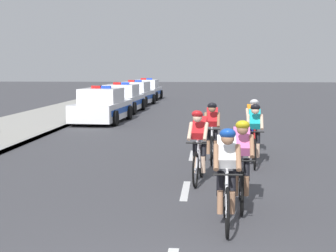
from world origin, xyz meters
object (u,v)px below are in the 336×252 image
Objects in this scene: cyclist_second at (241,162)px; cyclist_fifth at (212,131)px; cyclist_third at (199,145)px; cyclist_fourth at (254,134)px; cyclist_sixth at (253,125)px; police_car_second at (122,100)px; police_car_third at (135,95)px; police_car_nearest at (102,107)px; police_car_furthest at (147,90)px; cyclist_lead at (227,176)px.

cyclist_second is 1.00× the size of cyclist_fifth.
cyclist_fourth is (1.30, 1.91, 0.00)m from cyclist_third.
cyclist_fifth is 1.00× the size of cyclist_sixth.
cyclist_sixth is 0.39× the size of police_car_second.
cyclist_second is 4.23m from cyclist_fifth.
police_car_third is at bearing 102.58° from cyclist_second.
cyclist_third is 3.96m from cyclist_sixth.
cyclist_sixth is at bearing 86.71° from cyclist_fourth.
cyclist_third is 12.24m from police_car_nearest.
police_car_furthest is at bearing 90.00° from police_car_second.
cyclist_lead and cyclist_fifth have the same top height.
police_car_nearest and police_car_third have the same top height.
police_car_second is at bearing 104.21° from cyclist_lead.
police_car_second reaches higher than cyclist_second.
cyclist_lead is 1.00× the size of cyclist_third.
cyclist_sixth is at bearing 83.42° from cyclist_second.
cyclist_second is 0.39× the size of police_car_furthest.
police_car_nearest and police_car_second have the same top height.
police_car_furthest is at bearing 102.75° from cyclist_fourth.
cyclist_fourth is 1.00× the size of cyclist_sixth.
police_car_furthest is (-4.44, 27.26, -0.11)m from cyclist_third.
cyclist_sixth is 18.66m from police_car_third.
cyclist_second and cyclist_sixth have the same top height.
police_car_third is (-4.91, 24.40, -0.11)m from cyclist_lead.
cyclist_fifth is (-0.19, 5.31, 0.00)m from cyclist_lead.
cyclist_lead is 30.64m from police_car_furthest.
cyclist_fifth is 1.77m from cyclist_sixth.
cyclist_lead and cyclist_fourth have the same top height.
police_car_second is (-4.72, 14.10, -0.11)m from cyclist_fifth.
cyclist_fourth is at bearing -73.61° from police_car_third.
cyclist_second and cyclist_fourth have the same top height.
cyclist_lead is 0.39× the size of police_car_second.
cyclist_third is at bearing 112.02° from cyclist_second.
police_car_second is at bearing 108.52° from cyclist_fifth.
cyclist_third is 21.88m from police_car_third.
cyclist_lead is 5.31m from cyclist_fifth.
police_car_third reaches higher than cyclist_second.
cyclist_third is at bearing -124.26° from cyclist_fourth.
police_car_second is (-4.91, 19.41, -0.11)m from cyclist_lead.
cyclist_lead is 15.20m from police_car_nearest.
cyclist_lead is 1.00× the size of cyclist_second.
cyclist_fourth is 15.61m from police_car_second.
police_car_furthest is at bearing 103.92° from cyclist_sixth.
cyclist_fourth and cyclist_sixth have the same top height.
cyclist_lead is 3.02m from cyclist_third.
police_car_furthest is at bearing 89.99° from police_car_third.
police_car_nearest is at bearing 111.28° from cyclist_third.
cyclist_third is 2.31m from cyclist_fourth.
cyclist_second is at bearing -83.51° from cyclist_fifth.
police_car_nearest is (-5.20, 13.28, -0.11)m from cyclist_second.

